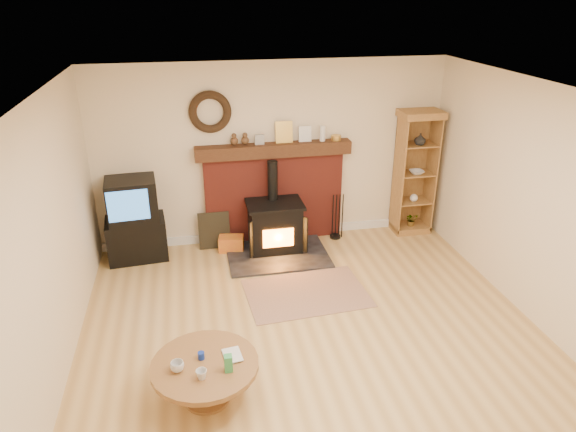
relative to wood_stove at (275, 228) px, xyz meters
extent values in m
plane|color=tan|center=(0.06, -2.27, -0.36)|extent=(5.50, 5.50, 0.00)
cube|color=beige|center=(0.06, 0.48, 0.94)|extent=(5.00, 0.02, 2.60)
cube|color=beige|center=(-2.44, -2.27, 0.94)|extent=(0.02, 5.50, 2.60)
cube|color=beige|center=(2.56, -2.27, 0.94)|extent=(0.02, 5.50, 2.60)
cube|color=white|center=(0.06, -2.27, 2.24)|extent=(5.00, 5.50, 0.02)
cube|color=white|center=(0.06, 0.46, -0.30)|extent=(5.00, 0.04, 0.12)
torus|color=black|center=(-0.79, 0.42, 1.59)|extent=(0.57, 0.11, 0.57)
cube|color=maroon|center=(0.06, 0.40, 0.29)|extent=(2.00, 0.15, 1.30)
cube|color=#331A10|center=(0.06, 0.37, 1.03)|extent=(2.20, 0.22, 0.18)
cube|color=#999999|center=(-0.14, 0.38, 1.19)|extent=(0.13, 0.05, 0.14)
cube|color=gold|center=(0.21, 0.40, 1.27)|extent=(0.24, 0.06, 0.30)
cube|color=white|center=(0.51, 0.40, 1.23)|extent=(0.18, 0.05, 0.22)
cylinder|color=white|center=(0.76, 0.38, 1.23)|extent=(0.08, 0.08, 0.22)
cylinder|color=gold|center=(0.96, 0.38, 1.16)|extent=(0.14, 0.14, 0.07)
cube|color=black|center=(0.00, -0.17, -0.34)|extent=(1.40, 1.00, 0.03)
cube|color=black|center=(0.00, 0.03, 0.00)|extent=(0.71, 0.51, 0.66)
cube|color=black|center=(0.00, 0.03, 0.36)|extent=(0.78, 0.56, 0.04)
cylinder|color=black|center=(0.00, 0.18, 0.66)|extent=(0.14, 0.14, 0.56)
cube|color=orange|center=(0.00, -0.24, -0.04)|extent=(0.43, 0.02, 0.26)
cube|color=black|center=(-0.33, -0.18, -0.02)|extent=(0.17, 0.23, 0.53)
cube|color=black|center=(0.33, -0.18, -0.02)|extent=(0.17, 0.23, 0.53)
cube|color=brown|center=(0.17, -1.20, -0.35)|extent=(1.53, 1.10, 0.01)
cube|color=black|center=(-1.92, 0.20, -0.07)|extent=(0.83, 0.61, 0.58)
cube|color=black|center=(-1.92, 0.20, 0.51)|extent=(0.69, 0.60, 0.58)
cube|color=#316CB2|center=(-1.94, -0.08, 0.54)|extent=(0.52, 0.06, 0.42)
cube|color=brown|center=(2.17, 0.26, -0.31)|extent=(0.54, 0.39, 0.10)
cube|color=brown|center=(2.17, 0.44, 0.56)|extent=(0.54, 0.02, 1.73)
cube|color=brown|center=(1.90, 0.26, 0.56)|extent=(0.02, 0.39, 1.73)
cube|color=brown|center=(2.43, 0.26, 0.56)|extent=(0.02, 0.39, 1.73)
cube|color=brown|center=(2.17, 0.26, 1.47)|extent=(0.60, 0.43, 0.10)
cube|color=brown|center=(2.17, 0.26, 0.14)|extent=(0.50, 0.35, 0.02)
cube|color=brown|center=(2.17, 0.26, 0.58)|extent=(0.50, 0.35, 0.02)
cube|color=brown|center=(2.17, 0.26, 1.03)|extent=(0.50, 0.35, 0.02)
imported|color=white|center=(2.17, 0.21, 1.12)|extent=(0.16, 0.16, 0.17)
imported|color=white|center=(2.17, 0.21, 0.62)|extent=(0.21, 0.21, 0.05)
sphere|color=white|center=(2.17, 0.21, 0.21)|extent=(0.12, 0.12, 0.12)
imported|color=#399552|center=(2.17, 0.21, -0.15)|extent=(0.19, 0.16, 0.21)
cube|color=yellow|center=(-0.62, 0.13, -0.25)|extent=(0.38, 0.27, 0.22)
cube|color=black|center=(-0.85, 0.28, -0.09)|extent=(0.45, 0.12, 0.53)
cylinder|color=black|center=(0.96, 0.23, -0.34)|extent=(0.16, 0.16, 0.04)
cylinder|color=black|center=(0.91, 0.23, -0.01)|extent=(0.02, 0.02, 0.70)
cylinder|color=black|center=(0.96, 0.23, -0.01)|extent=(0.02, 0.02, 0.70)
cylinder|color=black|center=(1.01, 0.23, -0.01)|extent=(0.02, 0.02, 0.70)
cylinder|color=black|center=(1.06, 0.23, -0.01)|extent=(0.02, 0.02, 0.70)
cylinder|color=brown|center=(-1.13, -2.76, -0.34)|extent=(0.43, 0.43, 0.03)
cylinder|color=brown|center=(-1.13, -2.76, -0.16)|extent=(0.15, 0.15, 0.34)
cylinder|color=brown|center=(-1.13, -2.76, 0.03)|extent=(0.97, 0.97, 0.05)
imported|color=white|center=(-1.36, -2.81, 0.10)|extent=(0.12, 0.12, 0.09)
imported|color=white|center=(-1.16, -2.95, 0.10)|extent=(0.10, 0.10, 0.09)
imported|color=#4C331E|center=(-0.95, -2.72, 0.07)|extent=(0.16, 0.22, 0.02)
cylinder|color=navy|center=(-1.15, -2.69, 0.09)|extent=(0.06, 0.06, 0.07)
cube|color=#399552|center=(-0.92, -2.90, 0.14)|extent=(0.07, 0.07, 0.16)
camera|label=1|loc=(-1.11, -6.46, 3.11)|focal=32.00mm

